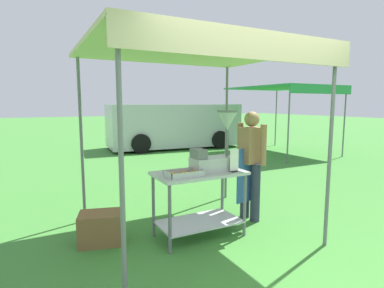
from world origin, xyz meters
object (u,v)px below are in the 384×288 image
Objects in this scene: donut_fryer at (217,148)px; donut_tray at (184,174)px; donut_cart at (199,191)px; menu_sign at (234,162)px; vendor at (251,160)px; van_silver at (174,125)px; neighbour_tent at (283,89)px; supply_crate at (100,228)px; stall_canopy at (196,55)px.

donut_tray is at bearing -170.40° from donut_fryer.
menu_sign reaches higher than donut_cart.
vendor is at bearing 13.32° from donut_tray.
van_silver is at bearing 71.00° from menu_sign.
donut_fryer is (0.52, 0.09, 0.28)m from donut_tray.
donut_cart is at bearing -169.61° from vendor.
neighbour_tent is at bearing 42.51° from vendor.
donut_fryer is at bearing 128.96° from menu_sign.
neighbour_tent reaches higher than supply_crate.
stall_canopy is 1.71m from vendor.
van_silver is (4.30, 7.29, 0.68)m from supply_crate.
stall_canopy is at bearing -13.90° from supply_crate.
donut_fryer reaches higher than menu_sign.
neighbour_tent is at bearing 37.96° from donut_tray.
donut_cart is 2.61× the size of donut_tray.
van_silver is at bearing 66.55° from donut_tray.
stall_canopy reaches higher than donut_fryer.
donut_cart is 1.32m from supply_crate.
neighbour_tent is (5.86, 4.67, 1.61)m from donut_cart.
supply_crate is at bearing 174.23° from vendor.
donut_fryer is 0.29m from menu_sign.
stall_canopy is at bearing 142.04° from menu_sign.
donut_tray is 0.13× the size of neighbour_tent.
supply_crate is at bearing 150.97° from donut_tray.
donut_cart is 1.49× the size of donut_fryer.
vendor reaches higher than supply_crate.
supply_crate is at bearing 163.68° from donut_fryer.
supply_crate is 0.17× the size of neighbour_tent.
stall_canopy is at bearing -112.30° from van_silver.
neighbour_tent reaches higher than donut_cart.
van_silver reaches higher than donut_tray.
vendor is (0.71, 0.20, -0.25)m from donut_fryer.
donut_tray is at bearing -141.86° from stall_canopy.
donut_cart is 0.40m from donut_tray.
donut_tray is 1.51× the size of menu_sign.
supply_crate is (-2.14, 0.22, -0.71)m from vendor.
donut_tray is at bearing -166.68° from vendor.
donut_fryer is 7.40m from neighbour_tent.
donut_tray is 0.68m from menu_sign.
neighbour_tent reaches higher than vendor.
donut_fryer is at bearing -140.08° from neighbour_tent.
menu_sign is at bearing -7.91° from donut_tray.
stall_canopy is 4.61× the size of supply_crate.
donut_tray is (-0.27, -0.12, 0.27)m from donut_cart.
donut_tray is at bearing 172.09° from menu_sign.
donut_fryer is at bearing 9.60° from donut_tray.
vendor is 0.31× the size of van_silver.
menu_sign is 7.43m from neighbour_tent.
donut_cart is at bearing 152.09° from menu_sign.
menu_sign is at bearing -20.80° from supply_crate.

